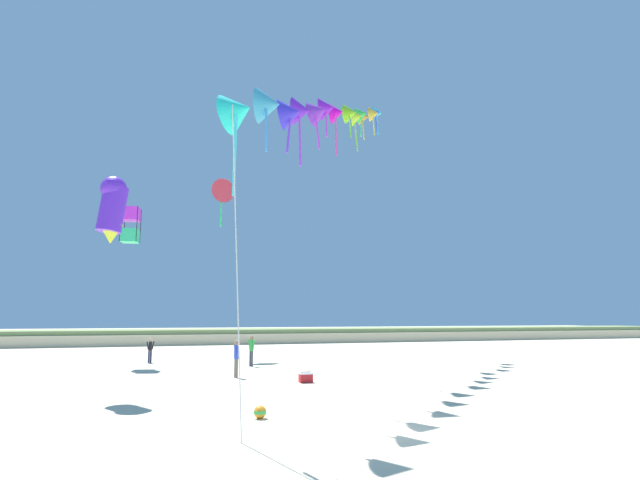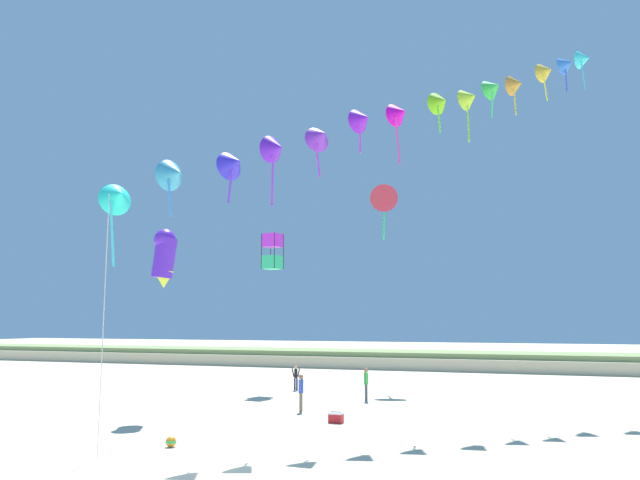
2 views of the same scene
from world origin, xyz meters
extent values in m
plane|color=beige|center=(0.00, 0.00, 0.00)|extent=(240.00, 240.00, 0.00)
cube|color=beige|center=(0.00, 43.96, 0.52)|extent=(120.00, 8.70, 1.04)
cube|color=#7A8E56|center=(0.00, 43.96, 1.19)|extent=(120.00, 7.40, 0.60)
cylinder|color=#726656|center=(-2.04, 12.13, 0.43)|extent=(0.13, 0.13, 0.87)
cylinder|color=#726656|center=(-2.01, 11.98, 0.43)|extent=(0.13, 0.13, 0.87)
cylinder|color=blue|center=(-2.02, 12.05, 1.18)|extent=(0.23, 0.23, 0.62)
cylinder|color=blue|center=(-2.07, 12.24, 1.22)|extent=(0.13, 0.22, 0.58)
cylinder|color=blue|center=(-1.98, 11.86, 1.22)|extent=(0.13, 0.22, 0.58)
sphere|color=#9E7051|center=(-2.02, 12.05, 1.61)|extent=(0.24, 0.24, 0.24)
cylinder|color=#474C56|center=(-0.48, 17.29, 0.44)|extent=(0.13, 0.13, 0.88)
cylinder|color=#474C56|center=(-0.41, 17.15, 0.44)|extent=(0.13, 0.13, 0.88)
cylinder|color=green|center=(-0.44, 17.22, 1.19)|extent=(0.23, 0.23, 0.62)
cylinder|color=green|center=(-0.53, 17.40, 1.23)|extent=(0.17, 0.22, 0.59)
cylinder|color=green|center=(-0.35, 17.04, 1.23)|extent=(0.17, 0.22, 0.59)
sphere|color=#9E7051|center=(-0.44, 17.22, 1.62)|extent=(0.24, 0.24, 0.24)
cylinder|color=#282D4C|center=(-6.06, 21.11, 0.38)|extent=(0.11, 0.11, 0.76)
cylinder|color=#282D4C|center=(-6.18, 21.05, 0.38)|extent=(0.11, 0.11, 0.76)
cylinder|color=black|center=(-6.12, 21.08, 1.03)|extent=(0.20, 0.20, 0.54)
cylinder|color=black|center=(-5.96, 21.16, 1.07)|extent=(0.19, 0.15, 0.51)
cylinder|color=black|center=(-6.27, 21.00, 1.07)|extent=(0.19, 0.15, 0.51)
sphere|color=tan|center=(-6.12, 21.08, 1.41)|extent=(0.21, 0.21, 0.21)
cone|color=#21E5D2|center=(-3.75, 0.44, 8.27)|extent=(1.36, 1.41, 1.21)
cylinder|color=#39CCE5|center=(-3.83, 0.31, 7.00)|extent=(0.10, 0.32, 2.11)
cone|color=#3397C2|center=(-2.63, 2.01, 9.26)|extent=(1.09, 1.29, 1.11)
cylinder|color=#3989E5|center=(-2.71, 1.88, 8.40)|extent=(0.13, 0.20, 1.30)
cone|color=#362BDC|center=(-1.43, 4.10, 9.99)|extent=(1.25, 1.36, 1.19)
cylinder|color=#6D39E5|center=(-1.51, 3.98, 9.12)|extent=(0.20, 0.12, 1.30)
cone|color=#621ECC|center=(-0.56, 5.89, 10.93)|extent=(1.13, 1.31, 1.12)
cylinder|color=#A639E5|center=(-0.64, 5.77, 9.66)|extent=(0.10, 0.20, 2.09)
cone|color=purple|center=(0.67, 7.57, 11.72)|extent=(1.40, 1.42, 1.22)
cylinder|color=#B739E5|center=(0.59, 7.44, 10.75)|extent=(0.26, 0.11, 1.52)
cone|color=purple|center=(1.79, 9.80, 12.96)|extent=(1.20, 1.34, 1.15)
cylinder|color=#C239E5|center=(1.71, 9.67, 12.09)|extent=(0.10, 0.14, 1.30)
cone|color=#D50BC0|center=(2.96, 11.74, 13.67)|extent=(1.24, 1.35, 1.16)
cylinder|color=#E539AA|center=(2.88, 11.62, 12.37)|extent=(0.18, 0.26, 2.17)
cone|color=#72CD1B|center=(4.51, 13.66, 14.62)|extent=(1.23, 1.31, 1.11)
cylinder|color=#64E539|center=(4.43, 13.54, 13.75)|extent=(0.17, 0.09, 1.31)
cone|color=#ABDC2F|center=(5.61, 15.52, 15.27)|extent=(1.22, 1.35, 1.19)
cylinder|color=#8BE539|center=(5.53, 15.39, 14.01)|extent=(0.15, 0.32, 2.09)
cone|color=green|center=(6.61, 17.12, 16.20)|extent=(1.33, 1.40, 1.22)
cylinder|color=#39E577|center=(6.53, 16.99, 15.29)|extent=(0.14, 0.09, 1.38)
cone|color=#C3832F|center=(7.59, 19.13, 16.93)|extent=(1.12, 1.30, 1.11)
cylinder|color=yellow|center=(7.51, 19.00, 15.95)|extent=(0.15, 0.15, 1.53)
cone|color=gold|center=(9.11, 20.78, 18.05)|extent=(1.22, 1.33, 1.13)
cylinder|color=yellow|center=(9.03, 20.65, 17.08)|extent=(0.24, 0.16, 1.49)
cone|color=#3378E0|center=(10.20, 22.79, 19.03)|extent=(1.26, 1.37, 1.20)
cylinder|color=blue|center=(10.13, 22.66, 18.08)|extent=(0.09, 0.15, 1.48)
cone|color=#3BE0E1|center=(11.16, 24.62, 19.91)|extent=(1.14, 1.31, 1.13)
cylinder|color=#39BAE5|center=(11.08, 24.49, 18.84)|extent=(0.25, 0.27, 1.70)
cylinder|color=silver|center=(-3.75, -0.04, 4.17)|extent=(0.40, 0.58, 8.35)
cylinder|color=#5D26D4|center=(-7.56, 8.85, 7.11)|extent=(1.45, 1.33, 1.96)
sphere|color=#5D26D4|center=(-7.56, 8.85, 7.95)|extent=(1.01, 1.01, 1.01)
cone|color=#D4E52D|center=(-7.56, 8.85, 6.09)|extent=(1.13, 1.13, 0.77)
sphere|color=black|center=(-7.56, 8.85, 8.24)|extent=(0.21, 0.21, 0.21)
cube|color=#30CE85|center=(-7.66, 20.87, 7.88)|extent=(1.15, 1.15, 0.85)
cube|color=#D12DE5|center=(-7.66, 20.87, 9.27)|extent=(1.15, 1.15, 0.85)
cylinder|color=black|center=(-7.09, 21.27, 8.57)|extent=(0.04, 0.04, 2.24)
cylinder|color=black|center=(-8.07, 21.45, 8.57)|extent=(0.04, 0.04, 2.24)
cylinder|color=black|center=(-8.24, 20.47, 8.57)|extent=(0.04, 0.04, 2.24)
cylinder|color=black|center=(-7.26, 20.29, 8.57)|extent=(0.04, 0.04, 2.24)
cone|color=#D73546|center=(-1.61, 25.37, 12.33)|extent=(1.96, 1.16, 1.86)
cone|color=#2DE574|center=(-1.61, 25.37, 12.35)|extent=(1.09, 0.68, 1.03)
cylinder|color=#2DE574|center=(-1.61, 25.37, 10.81)|extent=(0.14, 0.38, 2.48)
cube|color=red|center=(0.66, 9.40, 0.18)|extent=(0.56, 0.40, 0.36)
cube|color=white|center=(0.66, 9.40, 0.39)|extent=(0.58, 0.41, 0.06)
cylinder|color=black|center=(0.66, 9.40, 0.45)|extent=(0.45, 0.03, 0.03)
sphere|color=orange|center=(-2.67, 2.29, 0.18)|extent=(0.36, 0.36, 0.36)
cylinder|color=green|center=(-2.67, 2.29, 0.18)|extent=(0.36, 0.36, 0.09)
camera|label=1|loc=(-5.40, -12.26, 2.86)|focal=28.00mm
camera|label=2|loc=(10.32, -17.66, 4.17)|focal=38.00mm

